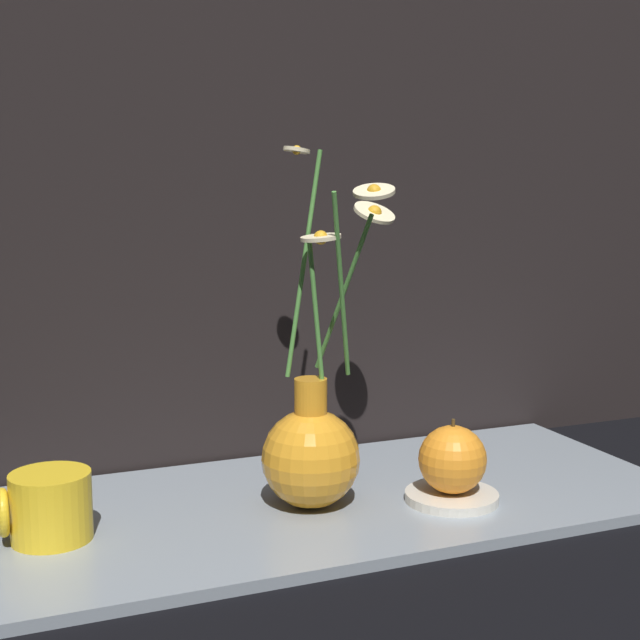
% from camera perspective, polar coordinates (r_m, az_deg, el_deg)
% --- Properties ---
extents(ground_plane, '(6.00, 6.00, 0.00)m').
position_cam_1_polar(ground_plane, '(1.03, 0.42, -11.89)').
color(ground_plane, black).
extents(shelf, '(0.81, 0.35, 0.01)m').
position_cam_1_polar(shelf, '(1.03, 0.42, -11.57)').
color(shelf, gray).
rests_on(shelf, ground_plane).
extents(backdrop_wall, '(1.31, 0.02, 1.10)m').
position_cam_1_polar(backdrop_wall, '(1.16, -3.35, 18.05)').
color(backdrop_wall, black).
rests_on(backdrop_wall, ground_plane).
extents(vase_with_flowers, '(0.17, 0.13, 0.39)m').
position_cam_1_polar(vase_with_flowers, '(0.98, -0.51, -8.08)').
color(vase_with_flowers, orange).
rests_on(vase_with_flowers, shelf).
extents(yellow_mug, '(0.09, 0.08, 0.07)m').
position_cam_1_polar(yellow_mug, '(0.94, -16.97, -11.35)').
color(yellow_mug, yellow).
rests_on(yellow_mug, shelf).
extents(saucer_plate, '(0.10, 0.10, 0.01)m').
position_cam_1_polar(saucer_plate, '(1.02, 8.42, -11.12)').
color(saucer_plate, silver).
rests_on(saucer_plate, shelf).
extents(orange_fruit, '(0.08, 0.08, 0.08)m').
position_cam_1_polar(orange_fruit, '(1.01, 8.48, -8.82)').
color(orange_fruit, orange).
rests_on(orange_fruit, saucer_plate).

